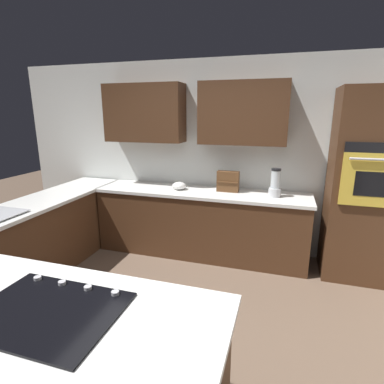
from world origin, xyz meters
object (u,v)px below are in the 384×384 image
(mixing_bowl, at_px, (179,186))
(spice_rack, at_px, (228,181))
(wall_oven, at_px, (367,187))
(cooktop, at_px, (47,311))
(blender, at_px, (275,185))

(mixing_bowl, relative_size, spice_rack, 0.65)
(wall_oven, xyz_separation_m, cooktop, (2.05, 2.67, -0.19))
(cooktop, height_order, spice_rack, spice_rack)
(cooktop, relative_size, mixing_bowl, 4.11)
(cooktop, relative_size, spice_rack, 2.66)
(blender, relative_size, mixing_bowl, 1.91)
(wall_oven, height_order, blender, wall_oven)
(wall_oven, bearing_deg, blender, -0.02)
(cooktop, height_order, blender, blender)
(mixing_bowl, bearing_deg, wall_oven, 179.99)
(blender, height_order, mixing_bowl, blender)
(spice_rack, bearing_deg, mixing_bowl, 7.32)
(blender, bearing_deg, spice_rack, -7.92)
(wall_oven, bearing_deg, spice_rack, -3.00)
(mixing_bowl, bearing_deg, cooktop, 94.33)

